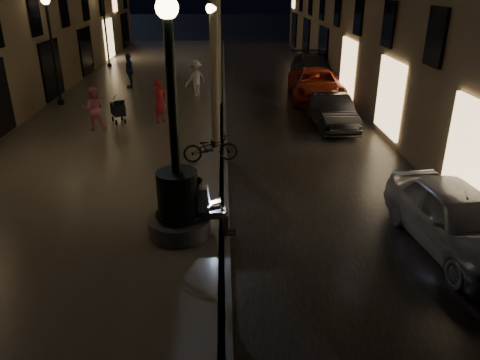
{
  "coord_description": "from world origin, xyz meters",
  "views": [
    {
      "loc": [
        0.03,
        -7.26,
        5.5
      ],
      "look_at": [
        0.39,
        3.0,
        1.06
      ],
      "focal_mm": 35.0,
      "sensor_mm": 36.0,
      "label": 1
    }
  ],
  "objects_px": {
    "lamp_curb_c": "(217,17)",
    "pedestrian_blue": "(129,71)",
    "car_third": "(316,85)",
    "pedestrian_pink": "(94,108)",
    "bicycle": "(211,148)",
    "lamp_curb_d": "(218,9)",
    "stroller": "(118,109)",
    "fountain_lamppost": "(178,193)",
    "lamp_curb_a": "(213,55)",
    "lamp_left_c": "(104,17)",
    "car_rear": "(312,68)",
    "pedestrian_red": "(160,101)",
    "seated_man_laptop": "(206,204)",
    "lamp_curb_b": "(216,30)",
    "lamp_left_b": "(51,35)",
    "pedestrian_white": "(196,78)",
    "car_second": "(332,112)",
    "car_front": "(457,219)"
  },
  "relations": [
    {
      "from": "lamp_left_c",
      "to": "car_third",
      "type": "height_order",
      "value": "lamp_left_c"
    },
    {
      "from": "lamp_curb_a",
      "to": "stroller",
      "type": "distance_m",
      "value": 5.45
    },
    {
      "from": "pedestrian_red",
      "to": "lamp_curb_c",
      "type": "bearing_deg",
      "value": 28.04
    },
    {
      "from": "bicycle",
      "to": "fountain_lamppost",
      "type": "bearing_deg",
      "value": 164.35
    },
    {
      "from": "seated_man_laptop",
      "to": "lamp_curb_a",
      "type": "height_order",
      "value": "lamp_curb_a"
    },
    {
      "from": "lamp_curb_d",
      "to": "pedestrian_pink",
      "type": "distance_m",
      "value": 22.56
    },
    {
      "from": "pedestrian_pink",
      "to": "bicycle",
      "type": "height_order",
      "value": "pedestrian_pink"
    },
    {
      "from": "car_rear",
      "to": "car_second",
      "type": "bearing_deg",
      "value": -94.98
    },
    {
      "from": "lamp_left_c",
      "to": "stroller",
      "type": "bearing_deg",
      "value": -76.03
    },
    {
      "from": "lamp_curb_a",
      "to": "pedestrian_pink",
      "type": "distance_m",
      "value": 5.43
    },
    {
      "from": "lamp_curb_d",
      "to": "stroller",
      "type": "relative_size",
      "value": 4.48
    },
    {
      "from": "lamp_left_c",
      "to": "car_front",
      "type": "relative_size",
      "value": 1.13
    },
    {
      "from": "stroller",
      "to": "pedestrian_blue",
      "type": "bearing_deg",
      "value": 71.27
    },
    {
      "from": "car_third",
      "to": "pedestrian_white",
      "type": "bearing_deg",
      "value": -176.71
    },
    {
      "from": "fountain_lamppost",
      "to": "car_rear",
      "type": "distance_m",
      "value": 18.97
    },
    {
      "from": "seated_man_laptop",
      "to": "bicycle",
      "type": "bearing_deg",
      "value": 90.17
    },
    {
      "from": "car_front",
      "to": "lamp_left_c",
      "type": "bearing_deg",
      "value": 112.93
    },
    {
      "from": "lamp_curb_a",
      "to": "pedestrian_blue",
      "type": "xyz_separation_m",
      "value": [
        -4.55,
        9.45,
        -2.15
      ]
    },
    {
      "from": "pedestrian_red",
      "to": "lamp_curb_d",
      "type": "bearing_deg",
      "value": 31.59
    },
    {
      "from": "lamp_left_b",
      "to": "car_second",
      "type": "height_order",
      "value": "lamp_left_b"
    },
    {
      "from": "lamp_curb_d",
      "to": "pedestrian_red",
      "type": "xyz_separation_m",
      "value": [
        -2.17,
        -21.07,
        -2.18
      ]
    },
    {
      "from": "car_second",
      "to": "seated_man_laptop",
      "type": "bearing_deg",
      "value": -119.77
    },
    {
      "from": "pedestrian_pink",
      "to": "stroller",
      "type": "bearing_deg",
      "value": -134.47
    },
    {
      "from": "seated_man_laptop",
      "to": "car_rear",
      "type": "height_order",
      "value": "seated_man_laptop"
    },
    {
      "from": "seated_man_laptop",
      "to": "car_third",
      "type": "distance_m",
      "value": 14.14
    },
    {
      "from": "lamp_curb_b",
      "to": "pedestrian_pink",
      "type": "height_order",
      "value": "lamp_curb_b"
    },
    {
      "from": "fountain_lamppost",
      "to": "bicycle",
      "type": "relative_size",
      "value": 3.04
    },
    {
      "from": "lamp_curb_b",
      "to": "bicycle",
      "type": "xyz_separation_m",
      "value": [
        -0.1,
        -9.49,
        -2.59
      ]
    },
    {
      "from": "lamp_curb_a",
      "to": "car_rear",
      "type": "height_order",
      "value": "lamp_curb_a"
    },
    {
      "from": "lamp_curb_d",
      "to": "car_second",
      "type": "height_order",
      "value": "lamp_curb_d"
    },
    {
      "from": "seated_man_laptop",
      "to": "car_third",
      "type": "xyz_separation_m",
      "value": [
        4.9,
        13.27,
        -0.19
      ]
    },
    {
      "from": "lamp_curb_a",
      "to": "pedestrian_red",
      "type": "bearing_deg",
      "value": 126.56
    },
    {
      "from": "lamp_curb_c",
      "to": "car_rear",
      "type": "bearing_deg",
      "value": -36.56
    },
    {
      "from": "lamp_curb_c",
      "to": "car_second",
      "type": "bearing_deg",
      "value": -70.98
    },
    {
      "from": "lamp_left_c",
      "to": "bicycle",
      "type": "height_order",
      "value": "lamp_left_c"
    },
    {
      "from": "lamp_curb_c",
      "to": "pedestrian_blue",
      "type": "distance_m",
      "value": 8.26
    },
    {
      "from": "car_third",
      "to": "pedestrian_blue",
      "type": "distance_m",
      "value": 9.62
    },
    {
      "from": "car_second",
      "to": "pedestrian_blue",
      "type": "distance_m",
      "value": 11.45
    },
    {
      "from": "car_third",
      "to": "pedestrian_white",
      "type": "relative_size",
      "value": 3.04
    },
    {
      "from": "lamp_curb_d",
      "to": "stroller",
      "type": "bearing_deg",
      "value": -100.36
    },
    {
      "from": "car_second",
      "to": "pedestrian_red",
      "type": "relative_size",
      "value": 2.26
    },
    {
      "from": "car_second",
      "to": "bicycle",
      "type": "xyz_separation_m",
      "value": [
        -4.72,
        -4.09,
        0.01
      ]
    },
    {
      "from": "lamp_curb_d",
      "to": "lamp_curb_a",
      "type": "bearing_deg",
      "value": -90.0
    },
    {
      "from": "car_rear",
      "to": "lamp_left_b",
      "type": "bearing_deg",
      "value": -154.42
    },
    {
      "from": "fountain_lamppost",
      "to": "car_front",
      "type": "xyz_separation_m",
      "value": [
        6.03,
        -0.5,
        -0.49
      ]
    },
    {
      "from": "lamp_curb_c",
      "to": "car_third",
      "type": "distance_m",
      "value": 10.28
    },
    {
      "from": "car_second",
      "to": "bicycle",
      "type": "bearing_deg",
      "value": -140.17
    },
    {
      "from": "lamp_left_c",
      "to": "fountain_lamppost",
      "type": "bearing_deg",
      "value": -73.78
    },
    {
      "from": "stroller",
      "to": "bicycle",
      "type": "height_order",
      "value": "stroller"
    },
    {
      "from": "car_front",
      "to": "car_third",
      "type": "distance_m",
      "value": 13.78
    }
  ]
}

